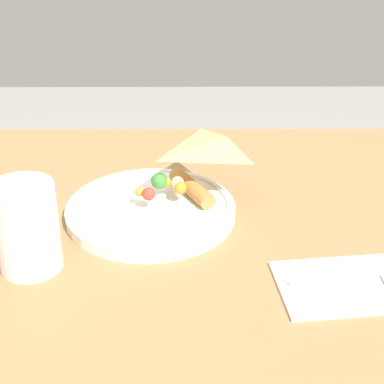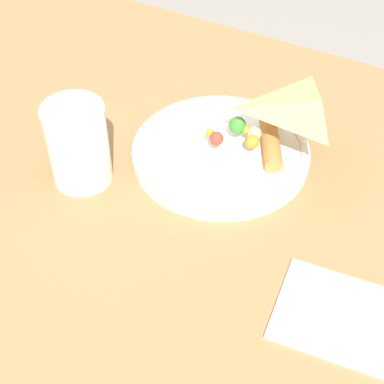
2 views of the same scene
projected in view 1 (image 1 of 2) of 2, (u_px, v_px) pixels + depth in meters
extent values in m
cube|color=olive|center=(137.00, 252.00, 0.79)|extent=(1.26, 0.80, 0.03)
cylinder|color=white|center=(151.00, 211.00, 0.84)|extent=(0.24, 0.24, 0.02)
torus|color=white|center=(151.00, 205.00, 0.84)|extent=(0.23, 0.23, 0.01)
pyramid|color=#E0B266|center=(156.00, 198.00, 0.84)|extent=(0.15, 0.15, 0.02)
cylinder|color=#B77A3D|center=(192.00, 188.00, 0.86)|extent=(0.07, 0.10, 0.02)
sphere|color=#EFDB93|center=(178.00, 183.00, 0.85)|extent=(0.02, 0.02, 0.02)
sphere|color=#388433|center=(159.00, 181.00, 0.85)|extent=(0.02, 0.02, 0.02)
sphere|color=orange|center=(168.00, 183.00, 0.85)|extent=(0.01, 0.01, 0.01)
sphere|color=red|center=(149.00, 194.00, 0.82)|extent=(0.02, 0.02, 0.02)
sphere|color=orange|center=(137.00, 192.00, 0.83)|extent=(0.01, 0.01, 0.01)
sphere|color=orange|center=(180.00, 188.00, 0.83)|extent=(0.02, 0.02, 0.02)
cylinder|color=white|center=(26.00, 227.00, 0.71)|extent=(0.08, 0.08, 0.11)
cylinder|color=white|center=(28.00, 239.00, 0.72)|extent=(0.07, 0.07, 0.08)
torus|color=white|center=(20.00, 187.00, 0.69)|extent=(0.08, 0.08, 0.00)
cube|color=white|center=(363.00, 284.00, 0.70)|extent=(0.22, 0.13, 0.00)
cube|color=silver|center=(335.00, 281.00, 0.70)|extent=(0.11, 0.02, 0.00)
ellipsoid|color=silver|center=(293.00, 281.00, 0.70)|extent=(0.02, 0.02, 0.00)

